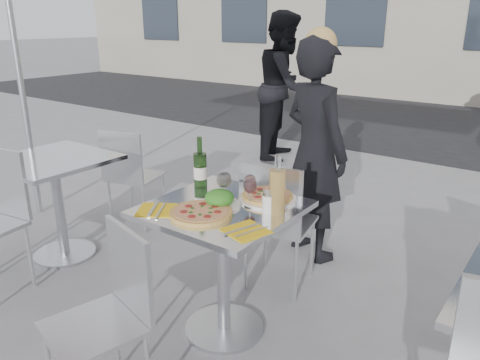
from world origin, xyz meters
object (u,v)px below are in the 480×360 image
Objects in this scene: pizza_near at (201,212)px; wineglass_white_b at (225,181)px; napkin_right at (246,231)px; wineglass_red_a at (250,186)px; chair_far at (276,216)px; carafe at (277,190)px; wine_bottle at (200,168)px; pizza_far at (267,197)px; side_table_left at (56,186)px; pedestrian_a at (285,87)px; wineglass_red_b at (250,183)px; side_chair_lfar at (129,171)px; main_table at (223,243)px; chair_near at (111,305)px; wineglass_white_a at (223,181)px; woman_diner at (315,151)px; salad_plate at (220,199)px; napkin_left at (156,210)px; sugar_shaker at (269,202)px.

wineglass_white_b is (-0.02, 0.22, 0.10)m from pizza_near.
napkin_right is at bearing -38.23° from wineglass_white_b.
wineglass_red_a is at bearing 139.38° from napkin_right.
wineglass_red_a is at bearing 2.35° from wineglass_white_b.
pizza_near is 1.95× the size of wineglass_white_b.
carafe reaches higher than chair_far.
wineglass_red_a is (-0.15, -0.02, -0.01)m from carafe.
wine_bottle reaches higher than chair_far.
carafe is 1.84× the size of wineglass_white_b.
chair_far reaches higher than pizza_far.
wineglass_red_a is (1.62, 0.08, 0.32)m from side_table_left.
wineglass_white_b is (1.54, -3.15, -0.02)m from pedestrian_a.
wineglass_white_b is 0.13m from wineglass_red_b.
side_table_left is at bearing 8.10° from chair_far.
side_chair_lfar is 1.36m from wine_bottle.
main_table is 0.43m from carafe.
chair_near is 5.21× the size of wineglass_white_a.
wineglass_white_a is at bearing -20.01° from wine_bottle.
wineglass_red_a is 0.31m from napkin_right.
woman_diner is 1.06m from wineglass_white_a.
wineglass_red_a and wineglass_red_b have the same top height.
chair_near is at bearing -25.37° from side_table_left.
wineglass_white_a is 1.00× the size of wineglass_red_b.
wineglass_red_b reaches higher than chair_far.
napkin_left is at bearing -133.34° from salad_plate.
chair_near is at bearing -177.46° from pedestrian_a.
sugar_shaker is at bearing 116.51° from napkin_right.
wineglass_red_b is (1.67, -3.11, -0.02)m from pedestrian_a.
wine_bottle is 0.36m from wineglass_red_b.
side_chair_lfar is (-1.48, 0.12, -0.02)m from chair_far.
pizza_near is 1.95× the size of wineglass_white_a.
pizza_far is (0.19, -0.90, -0.02)m from woman_diner.
side_chair_lfar is 1.55m from napkin_left.
pizza_far is (1.71, -3.01, -0.12)m from pedestrian_a.
pizza_far is at bearing 40.30° from wineglass_white_a.
salad_plate is (0.04, -1.12, 0.00)m from woman_diner.
wineglass_white_b is at bearing -172.32° from pedestrian_a.
woman_diner is 5.39× the size of carafe.
wineglass_red_b reaches higher than sugar_shaker.
pedestrian_a is 3.47m from pizza_far.
main_table is 2.59× the size of carafe.
wineglass_red_b reaches higher than pizza_far.
wineglass_white_a is at bearing -139.70° from pizza_far.
wineglass_white_b is 0.41m from napkin_right.
side_table_left is 3.24m from pedestrian_a.
wine_bottle is 1.87× the size of wineglass_red_a.
main_table is at bearing -146.18° from wineglass_red_a.
salad_plate is 0.17m from wineglass_red_a.
pizza_near is 0.24m from napkin_left.
chair_near is at bearing -77.37° from wine_bottle.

